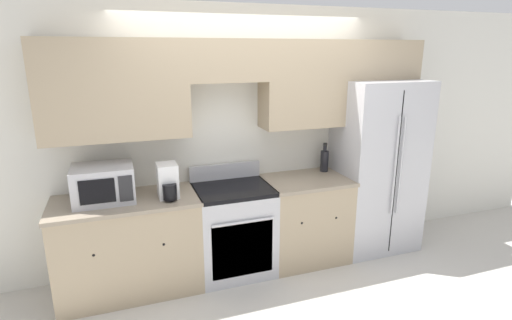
{
  "coord_description": "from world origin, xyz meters",
  "views": [
    {
      "loc": [
        -1.24,
        -3.19,
        2.17
      ],
      "look_at": [
        -0.0,
        0.31,
        1.14
      ],
      "focal_mm": 28.0,
      "sensor_mm": 36.0,
      "label": 1
    }
  ],
  "objects_px": {
    "bottle": "(324,160)",
    "microwave": "(104,184)",
    "refrigerator": "(374,165)",
    "oven_range": "(233,229)"
  },
  "relations": [
    {
      "from": "bottle",
      "to": "microwave",
      "type": "bearing_deg",
      "value": -176.25
    },
    {
      "from": "refrigerator",
      "to": "microwave",
      "type": "relative_size",
      "value": 3.68
    },
    {
      "from": "oven_range",
      "to": "refrigerator",
      "type": "distance_m",
      "value": 1.72
    },
    {
      "from": "oven_range",
      "to": "microwave",
      "type": "relative_size",
      "value": 2.07
    },
    {
      "from": "oven_range",
      "to": "refrigerator",
      "type": "xyz_separation_m",
      "value": [
        1.65,
        0.07,
        0.48
      ]
    },
    {
      "from": "refrigerator",
      "to": "microwave",
      "type": "bearing_deg",
      "value": -179.16
    },
    {
      "from": "oven_range",
      "to": "bottle",
      "type": "xyz_separation_m",
      "value": [
        1.09,
        0.18,
        0.56
      ]
    },
    {
      "from": "oven_range",
      "to": "refrigerator",
      "type": "bearing_deg",
      "value": 2.48
    },
    {
      "from": "oven_range",
      "to": "bottle",
      "type": "relative_size",
      "value": 3.37
    },
    {
      "from": "microwave",
      "to": "bottle",
      "type": "distance_m",
      "value": 2.25
    }
  ]
}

